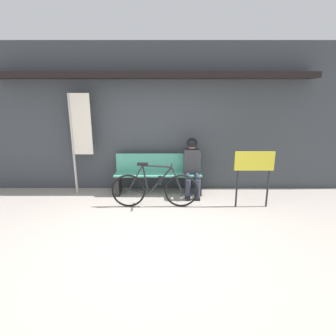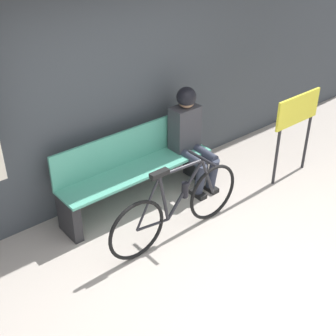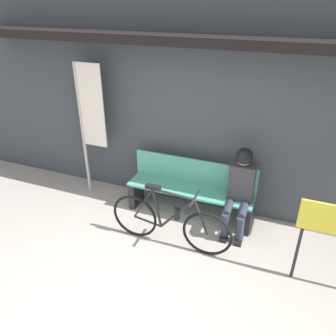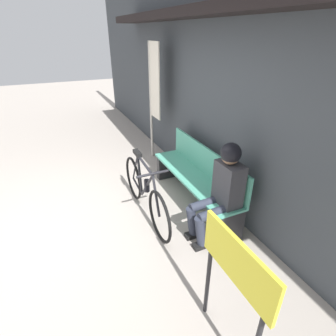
% 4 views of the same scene
% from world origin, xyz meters
% --- Properties ---
extents(ground_plane, '(24.00, 24.00, 0.00)m').
position_xyz_m(ground_plane, '(0.00, 0.00, 0.00)').
color(ground_plane, '#ADA399').
extents(storefront_wall, '(12.00, 0.56, 3.20)m').
position_xyz_m(storefront_wall, '(0.00, 2.26, 1.66)').
color(storefront_wall, '#3D4247').
rests_on(storefront_wall, ground_plane).
extents(park_bench_near, '(1.87, 0.42, 0.87)m').
position_xyz_m(park_bench_near, '(0.08, 1.90, 0.42)').
color(park_bench_near, '#51A88E').
rests_on(park_bench_near, ground_plane).
extents(bicycle, '(1.67, 0.40, 0.88)m').
position_xyz_m(bicycle, '(0.04, 1.12, 0.37)').
color(bicycle, black).
rests_on(bicycle, ground_plane).
extents(person_seated, '(0.34, 0.59, 1.24)m').
position_xyz_m(person_seated, '(0.80, 1.79, 0.72)').
color(person_seated, '#2D3342').
rests_on(person_seated, ground_plane).
extents(signboard, '(0.74, 0.04, 1.09)m').
position_xyz_m(signboard, '(1.90, 1.12, 0.81)').
color(signboard, '#232326').
rests_on(signboard, ground_plane).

